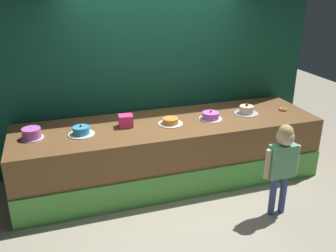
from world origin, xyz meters
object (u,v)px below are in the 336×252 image
(child_figure, at_px, (283,158))
(pink_box, at_px, (126,121))
(donut, at_px, (283,109))
(cake_center, at_px, (170,121))
(cake_far_left, at_px, (32,134))
(cake_far_right, at_px, (246,110))
(cake_left, at_px, (81,131))
(cake_right, at_px, (211,116))

(child_figure, bearing_deg, pink_box, 141.71)
(child_figure, bearing_deg, donut, 56.18)
(cake_center, bearing_deg, donut, 0.10)
(donut, bearing_deg, cake_far_left, 178.89)
(cake_far_right, bearing_deg, child_figure, -98.76)
(cake_left, distance_m, cake_center, 1.16)
(pink_box, bearing_deg, cake_far_right, -1.55)
(child_figure, relative_size, donut, 10.07)
(cake_center, relative_size, cake_right, 1.04)
(pink_box, bearing_deg, cake_left, -171.48)
(cake_far_left, bearing_deg, cake_right, -1.77)
(cake_center, bearing_deg, cake_far_left, 177.69)
(cake_left, relative_size, cake_right, 1.02)
(cake_left, bearing_deg, donut, -0.10)
(donut, distance_m, cake_center, 1.74)
(cake_far_left, xyz_separation_m, cake_far_right, (2.91, -0.02, -0.01))
(cake_right, bearing_deg, cake_left, 179.68)
(donut, height_order, cake_far_left, cake_far_left)
(pink_box, relative_size, cake_left, 0.56)
(child_figure, bearing_deg, cake_far_right, 81.24)
(pink_box, relative_size, cake_far_left, 0.66)
(cake_far_left, xyz_separation_m, cake_left, (0.58, -0.06, -0.02))
(donut, bearing_deg, cake_left, 179.90)
(child_figure, distance_m, pink_box, 2.00)
(child_figure, xyz_separation_m, pink_box, (-1.56, 1.23, 0.19))
(cake_right, xyz_separation_m, cake_far_right, (0.58, 0.05, 0.00))
(cake_far_left, height_order, cake_right, cake_far_left)
(cake_center, bearing_deg, cake_far_right, 2.37)
(cake_left, relative_size, cake_center, 0.98)
(child_figure, height_order, donut, child_figure)
(pink_box, height_order, cake_right, pink_box)
(child_figure, distance_m, donut, 1.38)
(cake_far_left, distance_m, cake_left, 0.58)
(child_figure, bearing_deg, cake_right, 109.34)
(cake_far_left, relative_size, cake_right, 0.86)
(cake_center, distance_m, cake_right, 0.58)
(cake_far_left, relative_size, cake_far_right, 0.80)
(donut, distance_m, cake_far_right, 0.58)
(cake_left, xyz_separation_m, cake_far_right, (2.32, 0.04, 0.01))
(cake_left, height_order, cake_center, cake_left)
(cake_far_left, bearing_deg, cake_left, -6.11)
(child_figure, height_order, cake_left, child_figure)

